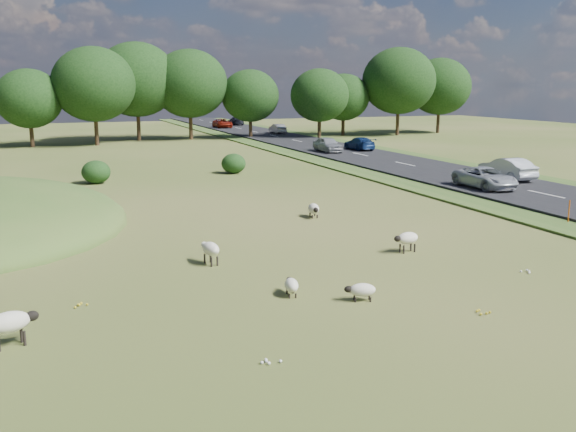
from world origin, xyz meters
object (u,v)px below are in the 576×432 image
object	(u,v)px
marker_post	(569,212)
sheep_2	(210,249)
sheep_4	(407,238)
car_2	(328,144)
car_4	(236,121)
sheep_1	(314,209)
sheep_3	(291,285)
car_6	(277,129)
car_1	(485,178)
sheep_0	(10,322)
sheep_5	(362,290)
car_3	(222,123)
car_0	(359,143)
car_7	(507,169)

from	to	relation	value
marker_post	sheep_2	xyz separation A→B (m)	(-17.89, -0.67, 0.00)
sheep_4	car_2	world-z (taller)	car_2
marker_post	car_4	size ratio (longest dim) A/B	0.27
sheep_2	sheep_1	bearing A→B (deg)	-58.79
sheep_1	car_4	world-z (taller)	car_4
sheep_3	sheep_4	bearing A→B (deg)	-49.74
sheep_2	car_6	bearing A→B (deg)	-34.33
car_1	sheep_1	bearing A→B (deg)	-165.24
sheep_0	car_2	xyz separation A→B (m)	(27.01, 39.81, 0.32)
sheep_5	sheep_0	bearing A→B (deg)	17.36
sheep_0	car_6	size ratio (longest dim) A/B	0.36
marker_post	car_3	distance (m)	72.23
sheep_1	marker_post	bearing A→B (deg)	72.65
sheep_4	car_6	distance (m)	62.07
car_4	sheep_5	bearing A→B (deg)	76.17
marker_post	car_0	xyz separation A→B (m)	(6.24, 34.11, 0.28)
car_3	car_4	world-z (taller)	car_3
sheep_1	car_6	world-z (taller)	car_6
sheep_2	car_7	world-z (taller)	car_7
sheep_2	car_0	distance (m)	42.33
car_2	car_7	world-z (taller)	car_7
sheep_4	car_7	xyz separation A→B (m)	(16.31, 13.85, 0.41)
sheep_0	car_3	world-z (taller)	car_3
car_1	car_3	bearing A→B (deg)	90.00
sheep_4	car_6	size ratio (longest dim) A/B	0.31
sheep_5	car_1	xyz separation A→B (m)	(16.96, 15.91, 0.54)
sheep_5	car_1	distance (m)	23.26
car_6	sheep_5	bearing A→B (deg)	72.17
sheep_1	car_0	bearing A→B (deg)	160.40
sheep_0	sheep_5	bearing A→B (deg)	-17.38
sheep_0	car_0	size ratio (longest dim) A/B	0.31
sheep_4	car_6	world-z (taller)	car_6
sheep_5	car_7	xyz separation A→B (m)	(20.76, 18.50, 0.63)
sheep_5	marker_post	bearing A→B (deg)	-138.46
car_3	car_7	xyz separation A→B (m)	(3.80, -60.12, 0.08)
sheep_1	sheep_5	bearing A→B (deg)	-5.00
marker_post	car_3	bearing A→B (deg)	88.07
sheep_3	car_0	xyz separation A→B (m)	(22.61, 39.27, 0.52)
sheep_5	car_3	xyz separation A→B (m)	(16.96, 78.62, 0.55)
sheep_3	car_4	bearing A→B (deg)	-3.14
car_7	marker_post	bearing A→B (deg)	62.66
sheep_4	car_2	bearing A→B (deg)	-117.24
sheep_5	car_2	size ratio (longest dim) A/B	0.24
sheep_4	car_6	xyz separation A→B (m)	(16.31, 59.89, 0.29)
car_4	car_7	world-z (taller)	car_7
sheep_0	sheep_1	distance (m)	18.51
sheep_0	car_3	bearing A→B (deg)	53.92
car_2	car_4	distance (m)	44.64
car_3	car_6	world-z (taller)	car_3
car_0	car_7	distance (m)	22.05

